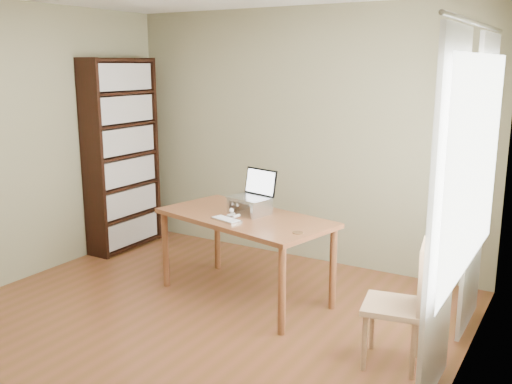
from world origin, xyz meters
name	(u,v)px	position (x,y,z in m)	size (l,w,h in m)	color
room	(163,171)	(0.03, 0.01, 1.30)	(4.04, 4.54, 2.64)	brown
bookshelf	(122,155)	(-1.83, 1.55, 1.05)	(0.30, 0.90, 2.10)	black
curtains	(463,198)	(1.92, 0.80, 1.17)	(0.03, 1.90, 2.25)	silver
desk	(245,225)	(0.09, 1.02, 0.66)	(1.68, 1.10, 0.75)	brown
laptop_stand	(250,204)	(0.09, 1.10, 0.83)	(0.32, 0.25, 0.13)	silver
laptop	(253,191)	(0.09, 1.16, 0.94)	(0.40, 0.37, 0.25)	silver
keyboard	(226,220)	(0.04, 0.80, 0.76)	(0.30, 0.19, 0.02)	silver
coaster	(298,233)	(0.72, 0.78, 0.75)	(0.09, 0.09, 0.01)	brown
cat	(248,206)	(0.05, 1.13, 0.81)	(0.23, 0.47, 0.13)	#453B36
chair	(404,301)	(1.64, 0.54, 0.48)	(0.46, 0.46, 0.89)	tan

